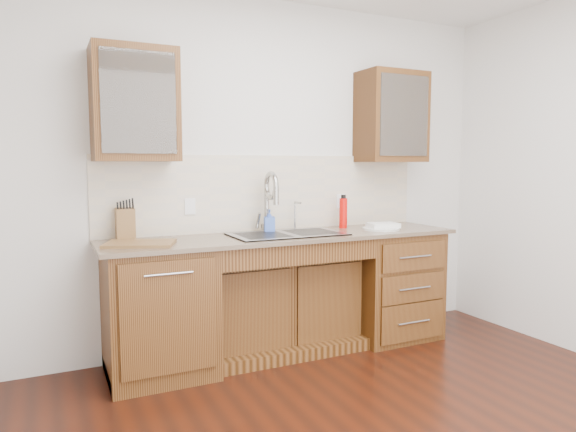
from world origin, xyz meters
name	(u,v)px	position (x,y,z in m)	size (l,w,h in m)	color
wall_back	(267,174)	(0.00, 1.80, 1.35)	(4.00, 0.10, 2.70)	silver
base_cabinet_left	(159,311)	(-0.95, 1.44, 0.44)	(0.70, 0.62, 0.88)	#593014
base_cabinet_center	(281,304)	(0.00, 1.53, 0.35)	(1.20, 0.44, 0.70)	#593014
base_cabinet_right	(388,283)	(0.95, 1.44, 0.44)	(0.70, 0.62, 0.88)	#593014
countertop	(287,236)	(0.00, 1.43, 0.90)	(2.70, 0.65, 0.03)	#84705B
backsplash	(270,193)	(0.00, 1.74, 1.21)	(2.70, 0.02, 0.59)	beige
sink	(287,246)	(0.00, 1.41, 0.83)	(0.84, 0.46, 0.19)	#9E9EA5
faucet	(267,206)	(-0.07, 1.64, 1.11)	(0.04, 0.04, 0.40)	#999993
filter_tap	(295,215)	(0.18, 1.65, 1.03)	(0.02, 0.02, 0.24)	#999993
upper_cabinet_left	(135,105)	(-1.05, 1.58, 1.83)	(0.55, 0.34, 0.75)	#593014
upper_cabinet_right	(391,117)	(1.05, 1.58, 1.83)	(0.55, 0.34, 0.75)	#593014
outlet_left	(190,206)	(-0.65, 1.73, 1.12)	(0.08, 0.01, 0.12)	white
outlet_right	(341,201)	(0.65, 1.73, 1.12)	(0.08, 0.01, 0.12)	white
soap_bottle	(269,221)	(-0.07, 1.59, 1.00)	(0.08, 0.08, 0.18)	#4166CD
water_bottle	(343,213)	(0.59, 1.58, 1.03)	(0.07, 0.07, 0.24)	red
plate	(381,229)	(0.80, 1.35, 0.92)	(0.30, 0.30, 0.02)	silver
dish_towel	(383,225)	(0.83, 1.36, 0.94)	(0.23, 0.17, 0.04)	white
knife_block	(125,224)	(-1.13, 1.65, 1.02)	(0.12, 0.20, 0.22)	brown
cutting_board	(140,243)	(-1.07, 1.37, 0.92)	(0.43, 0.30, 0.02)	#9F773E
cup_left_a	(111,112)	(-1.20, 1.58, 1.77)	(0.12, 0.12, 0.10)	white
cup_left_b	(147,113)	(-0.97, 1.58, 1.77)	(0.11, 0.11, 0.10)	silver
cup_right_a	(381,124)	(0.95, 1.58, 1.77)	(0.11, 0.11, 0.09)	white
cup_right_b	(400,124)	(1.14, 1.58, 1.77)	(0.10, 0.10, 0.09)	white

